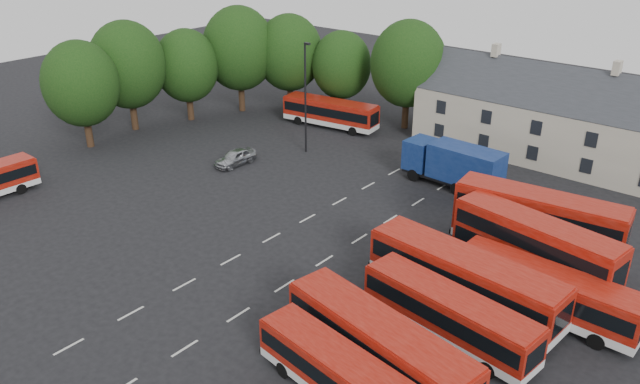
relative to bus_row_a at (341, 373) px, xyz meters
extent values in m
plane|color=black|center=(-13.90, 7.56, -1.66)|extent=(140.00, 140.00, 0.00)
cube|color=beige|center=(-13.90, -6.44, -1.65)|extent=(0.15, 1.80, 0.01)
cube|color=beige|center=(-13.90, -2.44, -1.65)|extent=(0.15, 1.80, 0.01)
cube|color=beige|center=(-13.90, 1.56, -1.65)|extent=(0.15, 1.80, 0.01)
cube|color=beige|center=(-13.90, 5.56, -1.65)|extent=(0.15, 1.80, 0.01)
cube|color=beige|center=(-13.90, 9.56, -1.65)|extent=(0.15, 1.80, 0.01)
cube|color=beige|center=(-13.90, 13.56, -1.65)|extent=(0.15, 1.80, 0.01)
cube|color=beige|center=(-13.90, 17.56, -1.65)|extent=(0.15, 1.80, 0.01)
cube|color=beige|center=(-13.90, 21.56, -1.65)|extent=(0.15, 1.80, 0.01)
cube|color=beige|center=(-13.90, 25.56, -1.65)|extent=(0.15, 1.80, 0.01)
cube|color=beige|center=(-8.90, -2.44, -1.65)|extent=(0.15, 1.80, 0.01)
cube|color=beige|center=(-8.90, 1.56, -1.65)|extent=(0.15, 1.80, 0.01)
cube|color=beige|center=(-8.90, 5.56, -1.65)|extent=(0.15, 1.80, 0.01)
cube|color=beige|center=(-8.90, 9.56, -1.65)|extent=(0.15, 1.80, 0.01)
cube|color=beige|center=(-8.90, 13.56, -1.65)|extent=(0.15, 1.80, 0.01)
cube|color=beige|center=(-8.90, 17.56, -1.65)|extent=(0.15, 1.80, 0.01)
cube|color=beige|center=(-8.90, 21.56, -1.65)|extent=(0.15, 1.80, 0.01)
cube|color=beige|center=(-8.90, 25.56, -1.65)|extent=(0.15, 1.80, 0.01)
cylinder|color=black|center=(-40.90, 11.56, 0.27)|extent=(0.70, 0.70, 3.85)
ellipsoid|color=black|center=(-40.90, 11.56, 4.73)|extent=(7.26, 7.26, 8.35)
cylinder|color=black|center=(-41.90, 17.56, 0.44)|extent=(0.70, 0.70, 4.20)
ellipsoid|color=black|center=(-41.90, 17.56, 5.31)|extent=(7.92, 7.92, 9.11)
cylinder|color=black|center=(-39.90, 23.56, 0.18)|extent=(0.70, 0.70, 3.67)
ellipsoid|color=black|center=(-39.90, 23.56, 4.44)|extent=(6.93, 6.93, 7.97)
cylinder|color=black|center=(-37.90, 29.56, 0.53)|extent=(0.70, 0.70, 4.38)
ellipsoid|color=black|center=(-37.90, 29.56, 5.60)|extent=(8.25, 8.25, 9.49)
cylinder|color=black|center=(-33.90, 33.56, 0.35)|extent=(0.70, 0.70, 4.02)
ellipsoid|color=black|center=(-33.90, 33.56, 5.02)|extent=(7.59, 7.59, 8.73)
cylinder|color=black|center=(-27.90, 35.56, 0.09)|extent=(0.70, 0.70, 3.50)
ellipsoid|color=black|center=(-27.90, 35.56, 4.15)|extent=(6.60, 6.60, 7.59)
cylinder|color=black|center=(-19.90, 36.56, 0.44)|extent=(0.70, 0.70, 4.20)
ellipsoid|color=black|center=(-19.90, 36.56, 5.31)|extent=(7.92, 7.92, 9.11)
cube|color=beige|center=(0.10, 37.56, 1.09)|extent=(35.00, 7.00, 5.50)
cube|color=#2D3035|center=(0.10, 37.56, 3.84)|extent=(35.70, 7.13, 7.13)
cube|color=beige|center=(-10.90, 37.56, 7.81)|extent=(0.60, 0.90, 1.20)
cube|color=beige|center=(0.10, 37.56, 7.81)|extent=(0.60, 0.90, 1.20)
cube|color=#981609|center=(0.00, 0.00, 0.14)|extent=(9.96, 3.43, 1.73)
cube|color=black|center=(0.00, 0.00, 0.18)|extent=(9.58, 3.43, 0.84)
cube|color=#981609|center=(0.00, 0.00, 1.05)|extent=(9.75, 3.32, 0.11)
cylinder|color=black|center=(-3.22, -0.60, -1.21)|extent=(0.91, 0.36, 0.89)
cube|color=silver|center=(0.26, 2.78, -0.85)|extent=(11.70, 4.50, 0.57)
cube|color=#981609|center=(0.26, 2.78, 0.45)|extent=(11.70, 4.50, 2.03)
cube|color=black|center=(0.26, 2.78, 0.50)|extent=(11.26, 4.49, 0.99)
cube|color=#981609|center=(0.26, 2.78, 1.51)|extent=(11.46, 4.36, 0.12)
cylinder|color=black|center=(-3.55, 2.25, -1.14)|extent=(1.07, 0.46, 1.04)
cube|color=silver|center=(1.62, 7.54, -0.92)|extent=(10.64, 3.62, 0.52)
cube|color=#981609|center=(1.62, 7.54, 0.26)|extent=(10.64, 3.62, 1.85)
cube|color=black|center=(1.62, 7.54, 0.31)|extent=(10.23, 3.62, 0.90)
cube|color=#981609|center=(1.62, 7.54, 1.23)|extent=(10.42, 3.50, 0.11)
cylinder|color=black|center=(-1.82, 6.88, -1.18)|extent=(0.97, 0.38, 0.95)
cylinder|color=black|center=(5.06, 8.20, -1.18)|extent=(0.97, 0.38, 0.95)
cube|color=silver|center=(0.71, 10.93, -0.80)|extent=(12.40, 3.79, 0.61)
cube|color=#981609|center=(0.71, 10.93, 0.59)|extent=(12.40, 3.79, 2.16)
cube|color=black|center=(0.71, 10.93, 0.65)|extent=(11.92, 3.81, 1.05)
cube|color=#981609|center=(0.71, 10.93, 1.73)|extent=(12.15, 3.66, 0.13)
cylinder|color=black|center=(-3.29, 10.01, -1.10)|extent=(1.13, 0.40, 1.11)
cylinder|color=black|center=(4.71, 11.86, -1.10)|extent=(1.13, 0.40, 1.11)
cube|color=silver|center=(4.90, 13.10, -0.90)|extent=(10.74, 2.60, 0.54)
cube|color=#981609|center=(4.90, 13.10, 0.31)|extent=(10.74, 2.60, 1.90)
cube|color=black|center=(4.90, 13.10, 0.36)|extent=(10.31, 2.65, 0.92)
cube|color=#981609|center=(4.90, 13.10, 1.31)|extent=(10.52, 2.50, 0.12)
cylinder|color=black|center=(1.46, 12.06, -1.17)|extent=(0.98, 0.29, 0.97)
cylinder|color=black|center=(8.35, 14.15, -1.17)|extent=(0.98, 0.29, 0.97)
cube|color=silver|center=(2.81, 16.09, -0.90)|extent=(10.95, 4.03, 0.54)
cube|color=#981609|center=(2.81, 16.09, 1.00)|extent=(10.95, 4.03, 3.26)
cube|color=black|center=(2.81, 16.09, 0.36)|extent=(10.54, 4.02, 0.92)
cube|color=#981609|center=(2.81, 16.09, 2.67)|extent=(10.73, 3.90, 0.12)
cylinder|color=black|center=(-0.75, 15.52, -1.17)|extent=(1.00, 0.42, 0.97)
cylinder|color=black|center=(6.36, 16.66, -1.17)|extent=(1.00, 0.42, 0.97)
cube|color=black|center=(2.81, 16.09, 1.63)|extent=(10.54, 4.02, 0.92)
cube|color=silver|center=(1.62, 19.53, -0.87)|extent=(11.38, 3.86, 0.56)
cube|color=#981609|center=(1.62, 19.53, 1.11)|extent=(11.38, 3.86, 3.40)
cube|color=black|center=(1.62, 19.53, 0.45)|extent=(10.95, 3.87, 0.96)
cube|color=#981609|center=(1.62, 19.53, 2.86)|extent=(11.15, 3.73, 0.12)
cylinder|color=black|center=(-1.79, 17.96, -1.15)|extent=(1.04, 0.40, 1.01)
cylinder|color=black|center=(5.03, 21.10, -1.15)|extent=(1.04, 0.40, 1.01)
cube|color=black|center=(1.62, 19.53, 1.77)|extent=(10.95, 3.87, 0.96)
cylinder|color=black|center=(-37.24, 1.63, -1.21)|extent=(0.26, 0.89, 0.89)
cube|color=silver|center=(-26.16, 31.49, -0.91)|extent=(10.89, 3.95, 0.53)
cube|color=#981609|center=(-26.16, 31.49, 0.30)|extent=(10.89, 3.95, 1.89)
cube|color=black|center=(-26.16, 31.49, 0.35)|extent=(10.48, 3.95, 0.92)
cube|color=#981609|center=(-26.16, 31.49, 1.29)|extent=(10.66, 3.82, 0.12)
cylinder|color=black|center=(-29.38, 29.91, -1.17)|extent=(1.00, 0.41, 0.97)
cylinder|color=black|center=(-22.95, 33.07, -1.17)|extent=(1.00, 0.41, 0.97)
cube|color=black|center=(-8.44, 26.06, -0.96)|extent=(8.70, 2.61, 0.32)
cube|color=navy|center=(-11.67, 26.18, 0.50)|extent=(2.26, 2.77, 2.59)
cube|color=black|center=(-12.70, 26.22, 0.89)|extent=(0.19, 2.29, 1.29)
cube|color=navy|center=(-7.20, 26.01, 0.66)|extent=(6.24, 2.92, 2.91)
cylinder|color=black|center=(-11.50, 24.96, -1.12)|extent=(1.09, 0.34, 1.08)
cylinder|color=black|center=(-5.12, 27.16, -1.12)|extent=(1.09, 0.34, 1.08)
imported|color=#ABADB3|center=(-26.19, 17.53, -0.93)|extent=(1.79, 4.32, 1.46)
cylinder|color=black|center=(-23.37, 24.27, 3.62)|extent=(0.19, 0.19, 10.56)
cube|color=black|center=(-23.06, 24.23, 8.90)|extent=(0.66, 0.33, 0.19)
camera|label=1|loc=(14.28, -18.63, 20.43)|focal=35.00mm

